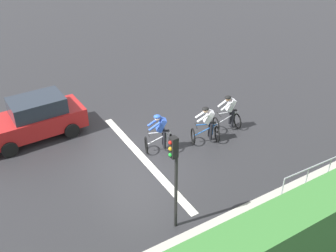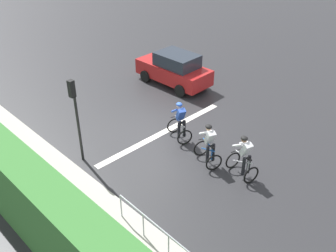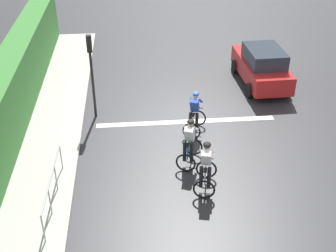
{
  "view_description": "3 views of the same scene",
  "coord_description": "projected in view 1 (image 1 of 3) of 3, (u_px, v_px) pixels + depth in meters",
  "views": [
    {
      "loc": [
        10.76,
        -5.08,
        8.98
      ],
      "look_at": [
        -0.39,
        1.64,
        0.9
      ],
      "focal_mm": 41.06,
      "sensor_mm": 36.0,
      "label": 1
    },
    {
      "loc": [
        9.74,
        10.62,
        9.08
      ],
      "look_at": [
        0.48,
        1.14,
        0.91
      ],
      "focal_mm": 41.74,
      "sensor_mm": 36.0,
      "label": 2
    },
    {
      "loc": [
        2.09,
        15.27,
        8.93
      ],
      "look_at": [
        0.87,
        1.97,
        0.85
      ],
      "focal_mm": 47.78,
      "sensor_mm": 36.0,
      "label": 3
    }
  ],
  "objects": [
    {
      "name": "road_marking_stop_line",
      "position": [
        144.0,
        159.0,
        14.93
      ],
      "size": [
        7.0,
        0.3,
        0.01
      ],
      "primitive_type": "cube",
      "color": "silver",
      "rests_on": "ground"
    },
    {
      "name": "car_red",
      "position": [
        35.0,
        118.0,
        15.88
      ],
      "size": [
        1.99,
        4.15,
        1.76
      ],
      "color": "#B21E1E",
      "rests_on": "ground"
    },
    {
      "name": "cyclist_second",
      "position": [
        207.0,
        126.0,
        15.54
      ],
      "size": [
        1.03,
        1.25,
        1.66
      ],
      "color": "black",
      "rests_on": "ground"
    },
    {
      "name": "traffic_light_near_crossing",
      "position": [
        175.0,
        170.0,
        10.81
      ],
      "size": [
        0.22,
        0.31,
        3.34
      ],
      "color": "black",
      "rests_on": "ground"
    },
    {
      "name": "cyclist_lead",
      "position": [
        228.0,
        114.0,
        16.37
      ],
      "size": [
        0.91,
        1.21,
        1.66
      ],
      "color": "black",
      "rests_on": "ground"
    },
    {
      "name": "sidewalk_kerb",
      "position": [
        276.0,
        232.0,
        11.7
      ],
      "size": [
        2.8,
        23.91,
        0.12
      ],
      "primitive_type": "cube",
      "color": "#ADA89E",
      "rests_on": "ground"
    },
    {
      "name": "ground_plane",
      "position": [
        137.0,
        162.0,
        14.8
      ],
      "size": [
        80.0,
        80.0,
        0.0
      ],
      "primitive_type": "plane",
      "color": "#28282B"
    },
    {
      "name": "hedge_wall",
      "position": [
        315.0,
        230.0,
        10.19
      ],
      "size": [
        1.1,
        23.91,
        2.52
      ],
      "primitive_type": "cube",
      "color": "#387533",
      "rests_on": "ground"
    },
    {
      "name": "cyclist_mid",
      "position": [
        160.0,
        134.0,
        15.02
      ],
      "size": [
        1.01,
        1.25,
        1.66
      ],
      "color": "black",
      "rests_on": "ground"
    },
    {
      "name": "stone_wall_low",
      "position": [
        300.0,
        249.0,
        10.97
      ],
      "size": [
        0.44,
        23.91,
        0.42
      ],
      "primitive_type": "cube",
      "color": "tan",
      "rests_on": "ground"
    },
    {
      "name": "pedestrian_railing_kerbside",
      "position": [
        319.0,
        169.0,
        13.19
      ],
      "size": [
        0.15,
        3.32,
        1.03
      ],
      "color": "#999EA3",
      "rests_on": "ground"
    }
  ]
}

